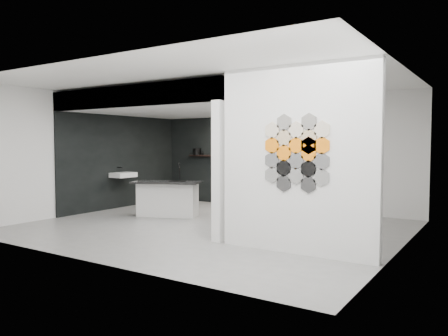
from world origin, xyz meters
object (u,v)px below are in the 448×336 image
(glass_bowl, at_px, (282,154))
(bottle_dark, at_px, (230,152))
(kitchen_island, at_px, (168,198))
(glass_vase, at_px, (282,154))
(kettle, at_px, (268,153))
(utensil_cup, at_px, (202,153))
(wall_basin, at_px, (123,175))
(stockpot, at_px, (197,152))
(partition_panel, at_px, (297,160))

(glass_bowl, distance_m, bottle_dark, 1.52)
(kitchen_island, xyz_separation_m, bottle_dark, (0.18, 2.36, 0.99))
(kitchen_island, distance_m, glass_vase, 3.07)
(kettle, height_order, bottle_dark, kettle)
(utensil_cup, bearing_deg, bottle_dark, 0.00)
(bottle_dark, relative_size, utensil_cup, 1.77)
(wall_basin, xyz_separation_m, utensil_cup, (0.95, 2.07, 0.52))
(wall_basin, height_order, bottle_dark, bottle_dark)
(wall_basin, height_order, kettle, kettle)
(stockpot, distance_m, glass_bowl, 2.61)
(partition_panel, distance_m, glass_bowl, 4.39)
(partition_panel, relative_size, bottle_dark, 17.15)
(bottle_dark, distance_m, utensil_cup, 0.92)
(glass_bowl, xyz_separation_m, bottle_dark, (-1.52, 0.00, 0.03))
(partition_panel, xyz_separation_m, kitchen_island, (-3.77, 1.51, -0.99))
(utensil_cup, bearing_deg, stockpot, 180.00)
(stockpot, bearing_deg, partition_panel, -39.51)
(bottle_dark, height_order, utensil_cup, bottle_dark)
(glass_bowl, bearing_deg, partition_panel, -61.77)
(stockpot, bearing_deg, wall_basin, -110.65)
(glass_bowl, relative_size, glass_vase, 1.01)
(partition_panel, bearing_deg, kettle, 122.44)
(wall_basin, relative_size, kettle, 2.99)
(wall_basin, distance_m, bottle_dark, 2.84)
(wall_basin, height_order, stockpot, stockpot)
(partition_panel, height_order, utensil_cup, partition_panel)
(stockpot, height_order, kettle, stockpot)
(wall_basin, bearing_deg, partition_panel, -18.23)
(kitchen_island, bearing_deg, utensil_cup, 86.44)
(wall_basin, xyz_separation_m, bottle_dark, (1.87, 2.07, 0.55))
(glass_vase, bearing_deg, glass_bowl, 0.00)
(partition_panel, relative_size, kitchen_island, 1.71)
(partition_panel, relative_size, utensil_cup, 30.31)
(glass_bowl, height_order, glass_vase, glass_vase)
(wall_basin, xyz_separation_m, glass_bowl, (3.39, 2.07, 0.52))
(partition_panel, xyz_separation_m, utensil_cup, (-4.51, 3.87, -0.03))
(glass_bowl, bearing_deg, utensil_cup, 180.00)
(glass_vase, height_order, bottle_dark, bottle_dark)
(kitchen_island, xyz_separation_m, kettle, (1.32, 2.36, 1.00))
(partition_panel, xyz_separation_m, stockpot, (-4.69, 3.87, 0.01))
(glass_vase, bearing_deg, kettle, 180.00)
(kitchen_island, height_order, glass_vase, glass_vase)
(wall_basin, relative_size, kitchen_island, 0.37)
(stockpot, xyz_separation_m, utensil_cup, (0.17, 0.00, -0.04))
(wall_basin, relative_size, bottle_dark, 3.68)
(partition_panel, distance_m, wall_basin, 5.78)
(kitchen_island, distance_m, kettle, 2.88)
(bottle_dark, bearing_deg, wall_basin, -132.16)
(partition_panel, height_order, bottle_dark, partition_panel)
(kitchen_island, distance_m, utensil_cup, 2.65)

